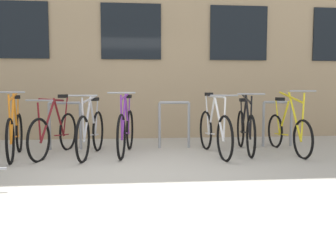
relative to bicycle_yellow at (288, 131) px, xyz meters
name	(u,v)px	position (x,y,z in m)	size (l,w,h in m)	color
ground_plane	(129,174)	(-2.74, -1.29, -0.37)	(42.00, 42.00, 0.00)	#B2ADA0
storefront_building	(133,45)	(-2.74, 5.50, 2.14)	(28.00, 7.21, 5.03)	tan
bike_rack	(120,120)	(-2.93, 0.61, 0.16)	(6.60, 0.05, 0.88)	gray
bicycle_yellow	(288,131)	(0.00, 0.00, 0.00)	(0.44, 1.72, 1.10)	black
bicycle_white	(214,131)	(-1.32, -0.07, 0.03)	(0.44, 1.78, 1.06)	black
bicycle_maroon	(55,132)	(-4.00, 0.12, 0.01)	(0.54, 1.71, 1.03)	black
bicycle_orange	(15,133)	(-4.60, 0.00, 0.02)	(0.50, 1.69, 1.09)	black
bicycle_purple	(126,130)	(-2.82, 0.14, 0.03)	(0.44, 1.69, 1.08)	black
bicycle_silver	(91,132)	(-3.38, -0.01, 0.02)	(0.44, 1.70, 1.04)	black
bicycle_black	(245,130)	(-0.72, 0.14, 0.02)	(0.44, 1.76, 1.05)	black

